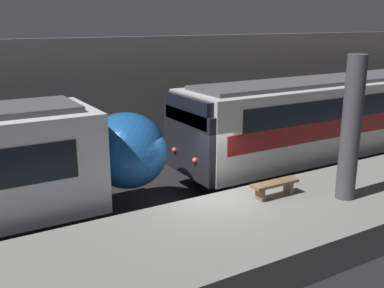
# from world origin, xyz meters

# --- Properties ---
(ground_plane) EXTENTS (120.00, 120.00, 0.00)m
(ground_plane) POSITION_xyz_m (0.00, 0.00, 0.00)
(ground_plane) COLOR black
(platform) EXTENTS (40.00, 3.90, 0.93)m
(platform) POSITION_xyz_m (0.00, -1.95, 0.47)
(platform) COLOR slate
(platform) RESTS_ON ground
(station_rear_barrier) EXTENTS (50.00, 0.15, 5.21)m
(station_rear_barrier) POSITION_xyz_m (0.00, 6.67, 2.61)
(station_rear_barrier) COLOR #B2AD9E
(station_rear_barrier) RESTS_ON ground
(support_pillar_near) EXTENTS (0.53, 0.53, 4.05)m
(support_pillar_near) POSITION_xyz_m (3.18, -2.20, 2.96)
(support_pillar_near) COLOR #47474C
(support_pillar_near) RESTS_ON platform
(train_boxy) EXTENTS (19.36, 3.07, 3.65)m
(train_boxy) POSITION_xyz_m (10.02, 2.12, 1.88)
(train_boxy) COLOR black
(train_boxy) RESTS_ON ground
(platform_bench) EXTENTS (1.50, 0.40, 0.45)m
(platform_bench) POSITION_xyz_m (1.49, -1.12, 1.27)
(platform_bench) COLOR brown
(platform_bench) RESTS_ON platform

